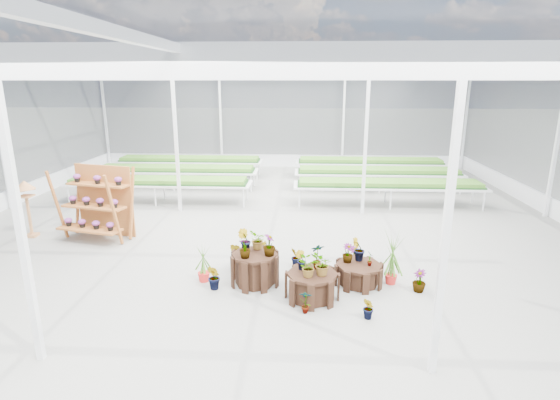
{
  "coord_description": "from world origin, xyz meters",
  "views": [
    {
      "loc": [
        1.03,
        -9.72,
        4.2
      ],
      "look_at": [
        0.48,
        0.82,
        1.3
      ],
      "focal_mm": 28.0,
      "sensor_mm": 36.0,
      "label": 1
    }
  ],
  "objects_px": {
    "plinth_mid": "(312,286)",
    "bird_table": "(28,209)",
    "plinth_low": "(359,274)",
    "shelf_rack": "(95,204)",
    "plinth_tall": "(255,269)"
  },
  "relations": [
    {
      "from": "plinth_low",
      "to": "shelf_rack",
      "type": "xyz_separation_m",
      "value": [
        -6.78,
        2.39,
        0.76
      ]
    },
    {
      "from": "bird_table",
      "to": "plinth_low",
      "type": "bearing_deg",
      "value": -25.61
    },
    {
      "from": "plinth_mid",
      "to": "plinth_low",
      "type": "bearing_deg",
      "value": 34.99
    },
    {
      "from": "shelf_rack",
      "to": "bird_table",
      "type": "xyz_separation_m",
      "value": [
        -1.94,
        0.08,
        -0.19
      ]
    },
    {
      "from": "plinth_tall",
      "to": "plinth_mid",
      "type": "bearing_deg",
      "value": -26.57
    },
    {
      "from": "plinth_mid",
      "to": "bird_table",
      "type": "distance_m",
      "value": 8.36
    },
    {
      "from": "plinth_low",
      "to": "plinth_mid",
      "type": "bearing_deg",
      "value": -145.01
    },
    {
      "from": "plinth_tall",
      "to": "bird_table",
      "type": "xyz_separation_m",
      "value": [
        -6.51,
        2.58,
        0.46
      ]
    },
    {
      "from": "plinth_low",
      "to": "shelf_rack",
      "type": "height_order",
      "value": "shelf_rack"
    },
    {
      "from": "plinth_low",
      "to": "shelf_rack",
      "type": "relative_size",
      "value": 0.51
    },
    {
      "from": "shelf_rack",
      "to": "plinth_tall",
      "type": "bearing_deg",
      "value": -14.83
    },
    {
      "from": "bird_table",
      "to": "plinth_tall",
      "type": "bearing_deg",
      "value": -31.33
    },
    {
      "from": "shelf_rack",
      "to": "bird_table",
      "type": "height_order",
      "value": "shelf_rack"
    },
    {
      "from": "plinth_tall",
      "to": "plinth_mid",
      "type": "relative_size",
      "value": 0.97
    },
    {
      "from": "plinth_low",
      "to": "bird_table",
      "type": "distance_m",
      "value": 9.08
    }
  ]
}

